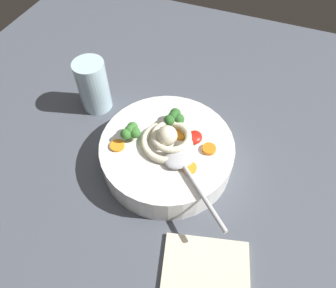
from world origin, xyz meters
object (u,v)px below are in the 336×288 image
(folded_napkin, at_px, (205,280))
(soup_spoon, at_px, (183,165))
(drinking_glass, at_px, (93,86))
(noodle_pile, at_px, (169,139))
(soup_bowl, at_px, (168,153))

(folded_napkin, bearing_deg, soup_spoon, 32.04)
(soup_spoon, height_order, drinking_glass, drinking_glass)
(soup_spoon, xyz_separation_m, folded_napkin, (-0.15, -0.09, -0.06))
(soup_spoon, relative_size, folded_napkin, 1.08)
(noodle_pile, xyz_separation_m, folded_napkin, (-0.19, -0.14, -0.07))
(soup_spoon, relative_size, drinking_glass, 1.25)
(soup_bowl, xyz_separation_m, drinking_glass, (0.09, 0.21, 0.03))
(soup_bowl, xyz_separation_m, soup_spoon, (-0.04, -0.04, 0.04))
(drinking_glass, bearing_deg, soup_bowl, -112.86)
(noodle_pile, distance_m, drinking_glass, 0.23)
(drinking_glass, bearing_deg, noodle_pile, -112.33)
(soup_bowl, height_order, drinking_glass, drinking_glass)
(drinking_glass, distance_m, folded_napkin, 0.45)
(soup_spoon, bearing_deg, drinking_glass, -165.00)
(noodle_pile, relative_size, folded_napkin, 0.78)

